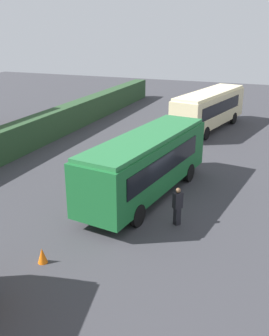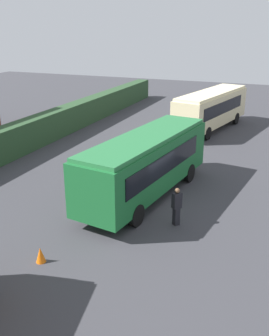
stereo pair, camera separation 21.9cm
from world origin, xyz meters
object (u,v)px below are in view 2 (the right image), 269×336
Objects in this scene: bus_green at (146,162)px; bus_cream at (212,108)px; person_left at (80,191)px; person_center at (177,206)px; traffic_cone at (41,255)px.

bus_cream is at bearing 6.99° from bus_green.
bus_cream reaches higher than person_left.
person_left is at bearing 43.49° from person_center.
bus_green is at bearing 160.65° from person_left.
bus_cream is 5.77× the size of person_center.
person_left is (-2.73, 2.23, -0.84)m from bus_green.
bus_green is at bearing -7.53° from person_center.
bus_cream is at bearing -168.58° from person_left.
bus_cream reaches higher than person_center.
person_left reaches higher than traffic_cone.
person_center is 2.87× the size of traffic_cone.
bus_green reaches higher than person_center.
person_left is at bearing 9.29° from traffic_cone.
bus_green reaches higher than person_left.
bus_green is 3.62m from person_left.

